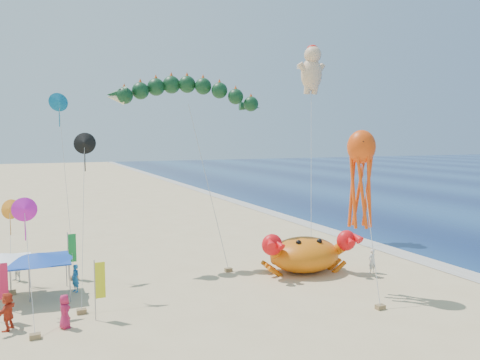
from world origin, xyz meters
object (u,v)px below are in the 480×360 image
object	(u,v)px
crab_inflatable	(305,253)
canopy_blue	(38,257)
cherub_kite	(312,69)
octopus_kite	(361,172)
dragon_kite	(186,97)
canopy_white	(2,258)

from	to	relation	value
crab_inflatable	canopy_blue	bearing A→B (deg)	174.16
cherub_kite	octopus_kite	xyz separation A→B (m)	(-6.08, -15.17, -8.44)
crab_inflatable	dragon_kite	world-z (taller)	dragon_kite
cherub_kite	dragon_kite	bearing A→B (deg)	-163.06
octopus_kite	cherub_kite	bearing A→B (deg)	68.15
cherub_kite	canopy_blue	bearing A→B (deg)	-160.97
dragon_kite	canopy_white	bearing A→B (deg)	-164.60
crab_inflatable	cherub_kite	distance (m)	18.91
canopy_blue	octopus_kite	bearing A→B (deg)	-21.04
octopus_kite	canopy_white	xyz separation A→B (m)	(-19.85, 7.63, -4.99)
crab_inflatable	octopus_kite	size ratio (longest dim) A/B	0.70
dragon_kite	cherub_kite	distance (m)	14.53
crab_inflatable	dragon_kite	distance (m)	14.32
octopus_kite	canopy_blue	size ratio (longest dim) A/B	2.60
dragon_kite	canopy_white	xyz separation A→B (m)	(-12.42, -3.42, -10.03)
canopy_blue	canopy_white	size ratio (longest dim) A/B	1.13
canopy_white	octopus_kite	bearing A→B (deg)	-21.02
canopy_white	crab_inflatable	bearing A→B (deg)	-7.43
cherub_kite	canopy_white	xyz separation A→B (m)	(-25.94, -7.54, -13.43)
octopus_kite	canopy_blue	xyz separation A→B (m)	(-17.91, 6.89, -4.99)
crab_inflatable	octopus_kite	world-z (taller)	octopus_kite
cherub_kite	canopy_white	bearing A→B (deg)	-163.80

